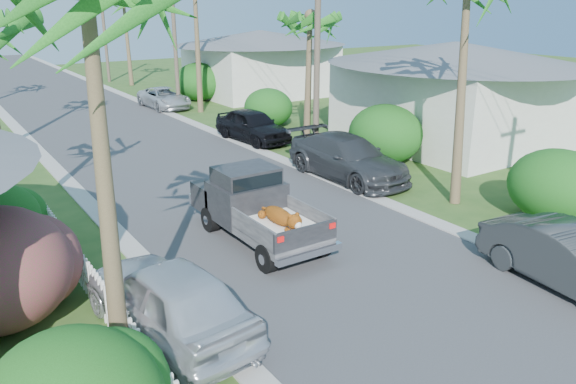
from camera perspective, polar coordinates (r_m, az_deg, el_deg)
ground at (r=12.47m, az=18.00°, el=-14.21°), size 120.00×120.00×0.00m
road at (r=33.00m, az=-17.94°, el=6.39°), size 8.00×100.00×0.02m
curb_left at (r=32.15m, az=-25.30°, el=5.22°), size 0.60×100.00×0.06m
curb_right at (r=34.37m, az=-11.03°, el=7.46°), size 0.60×100.00×0.06m
pickup_truck at (r=16.35m, az=-3.71°, el=-1.23°), size 1.98×5.12×2.06m
parked_car_rn at (r=15.14m, az=26.75°, el=-6.11°), size 2.00×4.64×1.49m
parked_car_rm at (r=21.97m, az=6.06°, el=3.46°), size 2.42×5.70×1.64m
parked_car_rf at (r=27.86m, az=-3.63°, el=6.74°), size 2.22×4.75×1.57m
parked_car_rd at (r=37.65m, az=-12.47°, el=9.30°), size 2.30×4.73×1.30m
parked_car_ln at (r=11.98m, az=-12.09°, el=-10.53°), size 2.51×5.00×1.64m
palm_r_b at (r=26.06m, az=2.15°, el=17.38°), size 4.40×4.40×7.20m
shrub_r_a at (r=19.39m, az=25.69°, el=0.57°), size 2.80×3.08×2.30m
shrub_r_b at (r=24.33m, az=9.86°, el=5.84°), size 3.00×3.30×2.50m
shrub_r_c at (r=31.22m, az=-2.02°, el=8.57°), size 2.60×2.86×2.10m
shrub_r_d at (r=40.15m, az=-9.06°, el=11.02°), size 3.20×3.52×2.60m
picket_fence at (r=13.43m, az=-18.96°, el=-9.35°), size 0.10×11.00×1.00m
house_right_near at (r=28.56m, az=16.32°, el=9.25°), size 8.00×9.00×4.80m
house_right_far at (r=42.36m, az=-2.83°, el=12.74°), size 9.00×8.00×4.60m
utility_pole_b at (r=23.93m, az=2.98°, el=14.00°), size 1.60×0.26×9.00m
utility_pole_c at (r=37.05m, az=-11.46°, el=15.38°), size 1.60×0.26×9.00m
utility_pole_d at (r=51.22m, az=-18.20°, el=15.70°), size 1.60×0.26×9.00m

